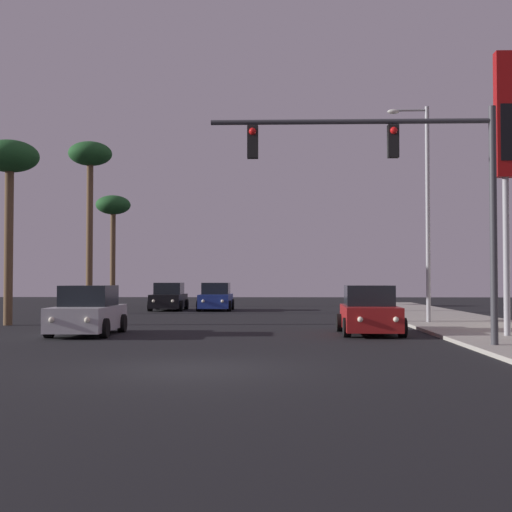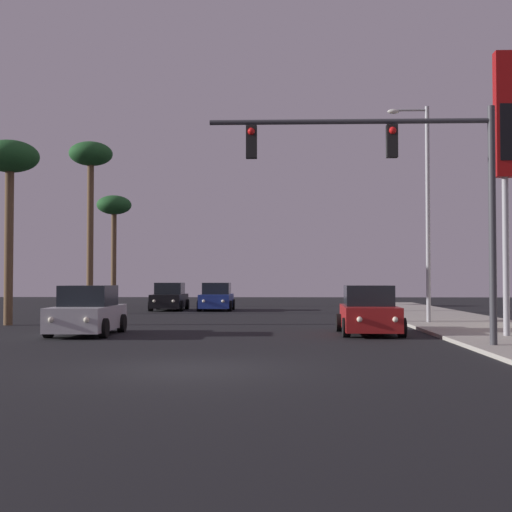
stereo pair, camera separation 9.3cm
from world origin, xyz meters
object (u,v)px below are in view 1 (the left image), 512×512
(car_silver, at_px, (88,312))
(street_lamp, at_px, (425,202))
(car_red, at_px, (369,312))
(traffic_light_mast, at_px, (410,175))
(palm_tree_mid, at_px, (90,164))
(palm_tree_far, at_px, (113,210))
(car_blue, at_px, (216,298))
(car_black, at_px, (169,298))
(palm_tree_near, at_px, (10,165))

(car_silver, bearing_deg, street_lamp, -155.75)
(car_red, height_order, traffic_light_mast, traffic_light_mast)
(street_lamp, bearing_deg, traffic_light_mast, -103.69)
(palm_tree_mid, bearing_deg, car_silver, -75.15)
(palm_tree_mid, height_order, palm_tree_far, palm_tree_mid)
(car_blue, xyz_separation_m, traffic_light_mast, (7.37, -23.66, 3.99))
(car_blue, bearing_deg, street_lamp, 126.60)
(palm_tree_far, bearing_deg, traffic_light_mast, -62.96)
(street_lamp, bearing_deg, car_black, 133.59)
(car_black, distance_m, traffic_light_mast, 26.13)
(car_silver, bearing_deg, car_red, -176.68)
(car_black, xyz_separation_m, street_lamp, (12.76, -13.41, 4.36))
(street_lamp, height_order, palm_tree_near, street_lamp)
(car_blue, bearing_deg, car_black, -0.82)
(palm_tree_far, bearing_deg, car_black, -50.38)
(car_blue, relative_size, palm_tree_far, 0.56)
(car_black, xyz_separation_m, palm_tree_near, (-4.46, -14.19, 5.86))
(car_red, xyz_separation_m, palm_tree_far, (-14.61, 24.33, 5.92))
(car_black, xyz_separation_m, palm_tree_mid, (-3.77, -4.19, 7.52))
(palm_tree_far, bearing_deg, palm_tree_mid, -84.07)
(car_red, bearing_deg, traffic_light_mast, 97.00)
(car_blue, height_order, traffic_light_mast, traffic_light_mast)
(car_blue, xyz_separation_m, car_black, (-2.88, 0.05, 0.00))
(car_black, height_order, palm_tree_mid, palm_tree_mid)
(car_blue, height_order, car_black, same)
(car_red, xyz_separation_m, palm_tree_mid, (-13.57, 14.33, 7.52))
(car_silver, xyz_separation_m, car_red, (9.62, 0.57, 0.00))
(street_lamp, height_order, palm_tree_mid, palm_tree_mid)
(car_silver, bearing_deg, palm_tree_far, -78.72)
(palm_tree_near, bearing_deg, car_red, -16.90)
(car_black, distance_m, street_lamp, 19.02)
(car_blue, relative_size, traffic_light_mast, 0.55)
(car_red, height_order, palm_tree_mid, palm_tree_mid)
(car_blue, distance_m, street_lamp, 17.18)
(car_silver, bearing_deg, palm_tree_near, -46.62)
(car_black, bearing_deg, palm_tree_near, 72.24)
(traffic_light_mast, bearing_deg, car_blue, 107.31)
(palm_tree_mid, bearing_deg, palm_tree_far, 95.93)
(car_blue, xyz_separation_m, street_lamp, (9.88, -13.36, 4.36))
(palm_tree_mid, bearing_deg, car_red, -46.56)
(traffic_light_mast, bearing_deg, car_red, 95.05)
(street_lamp, xyz_separation_m, palm_tree_mid, (-16.54, 9.22, 3.16))
(car_silver, height_order, street_lamp, street_lamp)
(traffic_light_mast, bearing_deg, car_silver, 155.40)
(car_black, bearing_deg, car_blue, 178.75)
(car_black, xyz_separation_m, palm_tree_far, (-4.81, 5.81, 5.92))
(car_blue, xyz_separation_m, palm_tree_mid, (-6.65, -4.14, 7.52))
(palm_tree_mid, bearing_deg, palm_tree_near, -93.93)
(car_silver, distance_m, traffic_light_mast, 11.78)
(palm_tree_far, bearing_deg, palm_tree_near, -88.99)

